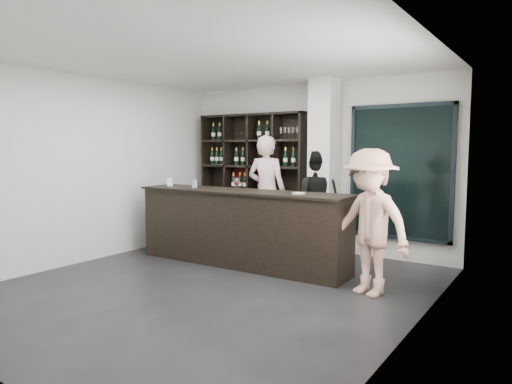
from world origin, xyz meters
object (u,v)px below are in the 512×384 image
Objects in this scene: tasting_counter at (241,228)px; taster_black at (317,202)px; taster_pink at (267,192)px; customer at (369,222)px; wine_shelf at (252,179)px.

taster_black is at bearing 62.98° from tasting_counter.
taster_pink is 0.98m from taster_black.
taster_pink reaches higher than customer.
taster_black is at bearing 152.54° from customer.
wine_shelf reaches higher than tasting_counter.
taster_black is 2.15m from customer.
tasting_counter is 1.38m from taster_pink.
wine_shelf is at bearing 168.21° from customer.
tasting_counter is (0.80, -1.47, -0.63)m from wine_shelf.
taster_pink reaches higher than taster_black.
taster_black is (0.97, 0.04, -0.12)m from taster_pink.
customer is at bearing 124.61° from taster_black.
taster_black is at bearing 176.90° from taster_pink.
customer is (2.10, -0.26, 0.31)m from tasting_counter.
tasting_counter is at bearing 55.57° from taster_black.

